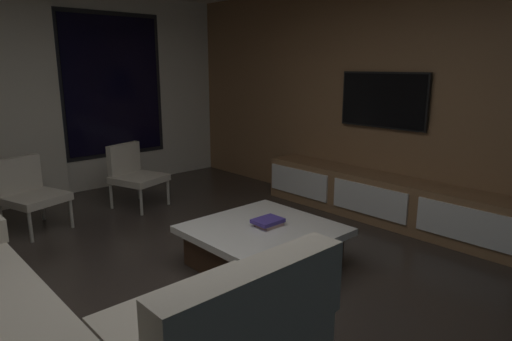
{
  "coord_description": "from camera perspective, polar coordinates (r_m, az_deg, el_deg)",
  "views": [
    {
      "loc": [
        -1.54,
        -2.51,
        1.74
      ],
      "look_at": [
        1.33,
        0.61,
        0.73
      ],
      "focal_mm": 31.18,
      "sensor_mm": 36.0,
      "label": 1
    }
  ],
  "objects": [
    {
      "name": "media_console",
      "position": [
        5.23,
        16.01,
        -3.64
      ],
      "size": [
        0.46,
        3.1,
        0.52
      ],
      "color": "#8E6642",
      "rests_on": "floor"
    },
    {
      "name": "mounted_tv",
      "position": [
        5.29,
        15.98,
        8.68
      ],
      "size": [
        0.05,
        1.09,
        0.63
      ],
      "color": "black"
    },
    {
      "name": "floor",
      "position": [
        3.42,
        -9.97,
        -17.35
      ],
      "size": [
        9.2,
        9.2,
        0.0
      ],
      "primitive_type": "plane",
      "color": "#332B26"
    },
    {
      "name": "back_wall_with_window",
      "position": [
        6.32,
        -29.25,
        8.13
      ],
      "size": [
        6.6,
        0.3,
        2.7
      ],
      "color": "silver",
      "rests_on": "floor"
    },
    {
      "name": "media_wall",
      "position": [
        5.26,
        18.95,
        8.45
      ],
      "size": [
        0.12,
        7.8,
        2.7
      ],
      "color": "#8E6642",
      "rests_on": "floor"
    },
    {
      "name": "accent_chair_by_curtain",
      "position": [
        5.32,
        -27.12,
        -2.28
      ],
      "size": [
        0.68,
        0.7,
        0.78
      ],
      "color": "#B2ADA0",
      "rests_on": "floor"
    },
    {
      "name": "book_stack_on_coffee_table",
      "position": [
        3.92,
        1.59,
        -6.64
      ],
      "size": [
        0.25,
        0.19,
        0.06
      ],
      "color": "tan",
      "rests_on": "coffee_table"
    },
    {
      "name": "accent_chair_near_window",
      "position": [
        5.75,
        -15.43,
        -0.2
      ],
      "size": [
        0.68,
        0.7,
        0.78
      ],
      "color": "#B2ADA0",
      "rests_on": "floor"
    },
    {
      "name": "coffee_table",
      "position": [
        3.96,
        0.93,
        -9.62
      ],
      "size": [
        1.16,
        1.16,
        0.36
      ],
      "color": "#412A1B",
      "rests_on": "floor"
    }
  ]
}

